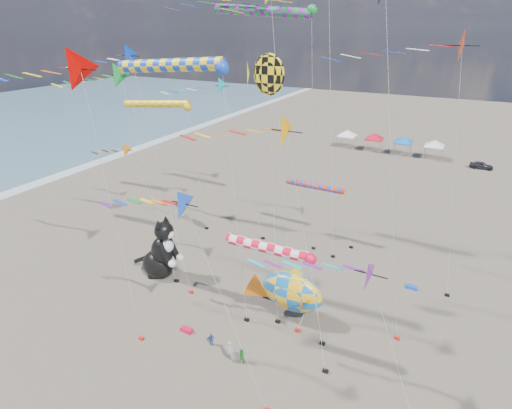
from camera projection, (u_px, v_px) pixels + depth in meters
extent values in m
cone|color=red|center=(473.00, 45.00, 26.27)|extent=(2.27, 2.43, 2.50)
cylinder|color=#B2B2B2|center=(459.00, 186.00, 29.85)|extent=(1.92, 0.02, 19.53)
cube|color=black|center=(447.00, 295.00, 33.38)|extent=(0.36, 0.24, 0.20)
cone|color=#BF0301|center=(78.00, 69.00, 21.99)|extent=(2.52, 2.69, 2.78)
cylinder|color=#B2B2B2|center=(114.00, 222.00, 25.39)|extent=(1.77, 0.02, 18.51)
cube|color=black|center=(141.00, 338.00, 28.75)|extent=(0.36, 0.24, 0.20)
cylinder|color=#B2B2B2|center=(332.00, 118.00, 34.06)|extent=(2.41, 0.02, 27.00)
cube|color=black|center=(333.00, 256.00, 39.01)|extent=(0.36, 0.24, 0.20)
cone|color=#0AB2BF|center=(232.00, 85.00, 37.51)|extent=(1.59, 1.70, 1.75)
cylinder|color=#B2B2B2|center=(248.00, 167.00, 39.97)|extent=(3.44, 0.02, 15.63)
cube|color=black|center=(263.00, 238.00, 42.38)|extent=(0.36, 0.24, 0.20)
cone|color=orange|center=(134.00, 154.00, 43.05)|extent=(1.66, 1.78, 1.84)
cylinder|color=#B2B2B2|center=(151.00, 192.00, 43.92)|extent=(3.70, 0.02, 8.09)
cube|color=black|center=(168.00, 227.00, 44.74)|extent=(0.36, 0.24, 0.20)
cone|color=blue|center=(206.00, 208.00, 19.85)|extent=(1.72, 1.84, 1.90)
cylinder|color=#B2B2B2|center=(239.00, 318.00, 21.62)|extent=(3.58, 0.02, 12.40)
cone|color=#0A3AC8|center=(143.00, 57.00, 27.25)|extent=(1.72, 1.84, 1.90)
cylinder|color=#B2B2B2|center=(169.00, 188.00, 30.53)|extent=(2.57, 0.02, 18.77)
cube|color=black|center=(191.00, 292.00, 33.78)|extent=(0.36, 0.24, 0.20)
cylinder|color=#B2B2B2|center=(283.00, 138.00, 35.18)|extent=(1.89, 0.02, 23.36)
cube|color=black|center=(288.00, 254.00, 39.50)|extent=(0.36, 0.24, 0.20)
cone|color=#FFA201|center=(297.00, 128.00, 23.23)|extent=(2.01, 2.15, 2.22)
cylinder|color=#B2B2B2|center=(311.00, 247.00, 25.78)|extent=(2.63, 0.02, 15.23)
cube|color=black|center=(322.00, 343.00, 28.29)|extent=(0.36, 0.24, 0.20)
cone|color=#751F89|center=(371.00, 274.00, 20.79)|extent=(1.83, 1.95, 2.01)
cylinder|color=#B2B2B2|center=(393.00, 350.00, 21.88)|extent=(3.40, 0.02, 8.88)
cylinder|color=#B2B2B2|center=(402.00, 190.00, 24.71)|extent=(2.55, 0.02, 22.80)
cube|color=black|center=(397.00, 338.00, 28.78)|extent=(0.36, 0.24, 0.20)
cone|color=green|center=(129.00, 77.00, 29.42)|extent=(1.97, 2.11, 2.17)
cylinder|color=#B2B2B2|center=(155.00, 189.00, 32.36)|extent=(2.70, 0.02, 17.27)
cube|color=black|center=(177.00, 281.00, 35.27)|extent=(0.36, 0.24, 0.20)
cylinder|color=red|center=(314.00, 186.00, 40.12)|extent=(5.83, 0.62, 0.62)
sphere|color=red|center=(342.00, 191.00, 38.89)|extent=(0.66, 0.66, 0.66)
cylinder|color=#B2B2B2|center=(347.00, 220.00, 39.79)|extent=(1.52, 0.02, 6.01)
cube|color=black|center=(351.00, 247.00, 40.65)|extent=(0.36, 0.24, 0.20)
cylinder|color=blue|center=(169.00, 65.00, 25.44)|extent=(7.93, 0.83, 0.83)
sphere|color=blue|center=(222.00, 68.00, 23.76)|extent=(0.87, 0.87, 0.87)
cylinder|color=#B2B2B2|center=(236.00, 210.00, 27.19)|extent=(1.52, 0.02, 18.40)
cube|color=black|center=(247.00, 320.00, 30.58)|extent=(0.36, 0.24, 0.20)
cylinder|color=#EAAA13|center=(156.00, 104.00, 41.43)|extent=(7.96, 0.77, 0.77)
sphere|color=#EAAA13|center=(187.00, 107.00, 39.74)|extent=(0.80, 0.80, 0.80)
cylinder|color=#B2B2B2|center=(198.00, 171.00, 42.14)|extent=(1.52, 0.02, 13.32)
cube|color=black|center=(207.00, 228.00, 44.49)|extent=(0.36, 0.24, 0.20)
cylinder|color=#17833C|center=(262.00, 11.00, 34.17)|extent=(9.11, 0.85, 0.85)
sphere|color=#17833C|center=(312.00, 10.00, 32.23)|extent=(0.89, 0.89, 0.89)
cylinder|color=#B2B2B2|center=(313.00, 143.00, 36.37)|extent=(1.52, 0.02, 21.87)
cube|color=black|center=(313.00, 248.00, 40.47)|extent=(0.36, 0.24, 0.20)
cylinder|color=red|center=(268.00, 248.00, 24.54)|extent=(5.57, 0.69, 0.69)
sphere|color=red|center=(311.00, 259.00, 23.36)|extent=(0.73, 0.73, 0.73)
cylinder|color=#B2B2B2|center=(318.00, 319.00, 24.71)|extent=(1.52, 0.02, 8.20)
cube|color=black|center=(325.00, 371.00, 26.02)|extent=(0.36, 0.24, 0.20)
ellipsoid|color=yellow|center=(269.00, 75.00, 25.64)|extent=(2.20, 0.40, 2.64)
cone|color=yellow|center=(248.00, 73.00, 26.28)|extent=(0.12, 1.80, 1.80)
cylinder|color=#B2B2B2|center=(274.00, 209.00, 28.04)|extent=(2.03, 2.03, 17.84)
cube|color=black|center=(278.00, 321.00, 30.40)|extent=(0.36, 0.24, 0.20)
ellipsoid|color=blue|center=(292.00, 292.00, 29.74)|extent=(5.17, 3.37, 3.20)
cone|color=orange|center=(259.00, 282.00, 30.92)|extent=(2.26, 0.88, 2.35)
cone|color=yellow|center=(295.00, 274.00, 29.00)|extent=(1.65, 0.65, 1.71)
cylinder|color=#B2B2B2|center=(303.00, 317.00, 29.49)|extent=(0.33, 1.05, 2.05)
cube|color=red|center=(298.00, 330.00, 29.51)|extent=(0.36, 0.24, 0.20)
imported|color=#97979F|center=(229.00, 352.00, 26.58)|extent=(0.63, 0.44, 1.64)
imported|color=#22872C|center=(242.00, 356.00, 26.52)|extent=(0.62, 0.50, 1.19)
imported|color=#274794|center=(211.00, 339.00, 28.09)|extent=(0.61, 0.58, 1.01)
cube|color=black|center=(269.00, 296.00, 33.14)|extent=(0.90, 0.44, 0.30)
cube|color=red|center=(187.00, 330.00, 29.48)|extent=(0.90, 0.44, 0.30)
cube|color=blue|center=(412.00, 287.00, 34.31)|extent=(0.90, 0.44, 0.30)
cube|color=white|center=(347.00, 136.00, 73.61)|extent=(3.00, 3.00, 0.15)
pyramid|color=white|center=(348.00, 130.00, 73.19)|extent=(4.20, 4.20, 1.00)
cylinder|color=#999999|center=(338.00, 143.00, 73.59)|extent=(0.08, 0.08, 2.20)
cylinder|color=#999999|center=(351.00, 144.00, 72.48)|extent=(0.08, 0.08, 2.20)
cylinder|color=#999999|center=(342.00, 139.00, 75.69)|extent=(0.08, 0.08, 2.20)
cylinder|color=#999999|center=(355.00, 141.00, 74.58)|extent=(0.08, 0.08, 2.20)
cube|color=red|center=(374.00, 139.00, 71.49)|extent=(3.00, 3.00, 0.15)
pyramid|color=red|center=(375.00, 133.00, 71.06)|extent=(4.20, 4.20, 1.00)
cylinder|color=#999999|center=(365.00, 146.00, 71.46)|extent=(0.08, 0.08, 2.20)
cylinder|color=#999999|center=(379.00, 148.00, 70.35)|extent=(0.08, 0.08, 2.20)
cylinder|color=#999999|center=(368.00, 143.00, 73.56)|extent=(0.08, 0.08, 2.20)
cylinder|color=#999999|center=(382.00, 144.00, 72.46)|extent=(0.08, 0.08, 2.20)
cube|color=blue|center=(403.00, 142.00, 69.36)|extent=(3.00, 3.00, 0.15)
pyramid|color=blue|center=(404.00, 136.00, 68.94)|extent=(4.20, 4.20, 1.00)
cylinder|color=#999999|center=(393.00, 150.00, 69.33)|extent=(0.08, 0.08, 2.20)
cylinder|color=#999999|center=(409.00, 152.00, 68.23)|extent=(0.08, 0.08, 2.20)
cylinder|color=#999999|center=(396.00, 146.00, 71.44)|extent=(0.08, 0.08, 2.20)
cylinder|color=#999999|center=(411.00, 148.00, 70.33)|extent=(0.08, 0.08, 2.20)
cube|color=silver|center=(434.00, 146.00, 67.24)|extent=(3.00, 3.00, 0.15)
pyramid|color=silver|center=(435.00, 140.00, 66.81)|extent=(4.20, 4.20, 1.00)
cylinder|color=#999999|center=(424.00, 154.00, 67.21)|extent=(0.08, 0.08, 2.20)
cylinder|color=#999999|center=(441.00, 156.00, 66.10)|extent=(0.08, 0.08, 2.20)
cylinder|color=#999999|center=(426.00, 150.00, 69.31)|extent=(0.08, 0.08, 2.20)
cylinder|color=#999999|center=(442.00, 152.00, 68.20)|extent=(0.08, 0.08, 2.20)
imported|color=#26262D|center=(481.00, 165.00, 63.15)|extent=(3.39, 1.38, 1.15)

